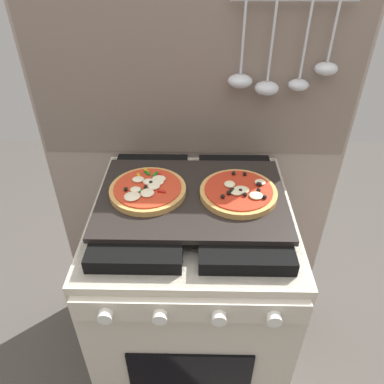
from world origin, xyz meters
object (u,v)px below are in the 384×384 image
Objects in this scene: baking_tray at (192,197)px; pizza_left at (147,190)px; stove at (192,298)px; pizza_right at (239,193)px.

baking_tray is 2.43× the size of pizza_left.
stove is at bearing -90.00° from baking_tray.
baking_tray reaches higher than stove.
stove is 0.50m from pizza_left.
stove is 1.67× the size of baking_tray.
pizza_right is (0.26, -0.01, -0.00)m from pizza_left.
pizza_right is (0.13, -0.00, 0.48)m from stove.
baking_tray is (0.00, 0.00, 0.46)m from stove.
stove is 0.50m from pizza_right.
stove is 4.05× the size of pizza_right.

